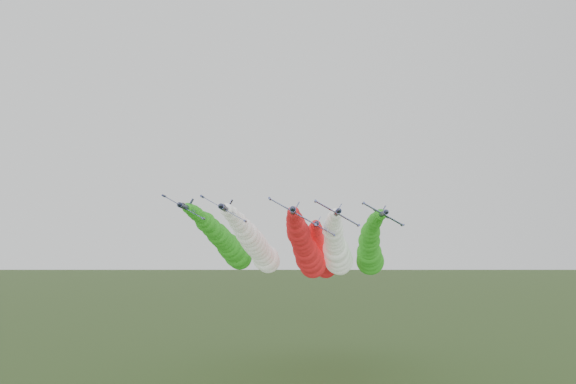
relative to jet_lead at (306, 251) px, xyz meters
name	(u,v)px	position (x,y,z in m)	size (l,w,h in m)	color
jet_lead	(306,251)	(0.00, 0.00, 0.00)	(12.08, 66.68, 15.86)	black
jet_inner_left	(257,246)	(-12.22, 4.54, 1.11)	(11.84, 66.44, 15.62)	black
jet_inner_right	(337,251)	(7.84, 8.15, 0.00)	(11.94, 66.36, 15.54)	black
jet_outer_left	(227,244)	(-20.76, 13.87, 1.73)	(12.12, 66.72, 15.90)	black
jet_outer_right	(370,250)	(17.65, 19.80, 0.28)	(12.70, 67.30, 16.48)	black
jet_trail	(321,255)	(4.52, 24.65, -0.99)	(12.19, 66.80, 15.98)	black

